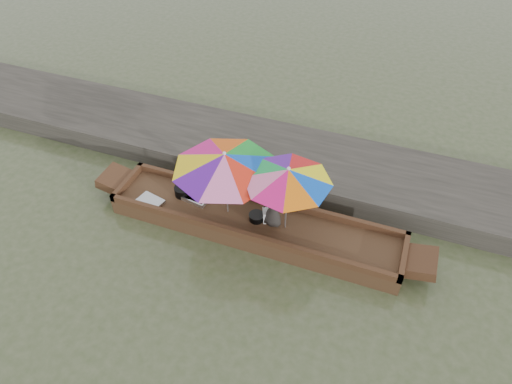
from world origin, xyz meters
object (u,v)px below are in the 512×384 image
(boat_hull, at_px, (254,224))
(tray_scallop, at_px, (150,201))
(charcoal_grill, at_px, (256,217))
(supply_bag, at_px, (270,215))
(tray_crayfish, at_px, (197,198))
(umbrella_bow, at_px, (226,183))
(vendor, at_px, (274,206))
(cooking_pot, at_px, (183,191))
(umbrella_stern, at_px, (287,199))

(boat_hull, bearing_deg, tray_scallop, -171.35)
(charcoal_grill, relative_size, supply_bag, 1.03)
(tray_scallop, distance_m, supply_bag, 2.57)
(tray_crayfish, relative_size, umbrella_bow, 0.26)
(supply_bag, distance_m, vendor, 0.38)
(tray_scallop, distance_m, umbrella_bow, 1.83)
(boat_hull, height_order, umbrella_bow, umbrella_bow)
(tray_crayfish, height_order, supply_bag, supply_bag)
(vendor, distance_m, umbrella_bow, 1.03)
(vendor, bearing_deg, umbrella_bow, 4.89)
(supply_bag, bearing_deg, umbrella_bow, -175.21)
(tray_crayfish, bearing_deg, boat_hull, -4.36)
(cooking_pot, relative_size, vendor, 0.39)
(cooking_pot, bearing_deg, boat_hull, -4.97)
(cooking_pot, bearing_deg, umbrella_stern, -3.57)
(umbrella_stern, bearing_deg, umbrella_bow, 180.00)
(tray_scallop, xyz_separation_m, umbrella_bow, (1.64, 0.34, 0.74))
(boat_hull, distance_m, tray_scallop, 2.26)
(vendor, bearing_deg, supply_bag, -30.14)
(boat_hull, xyz_separation_m, umbrella_bow, (-0.59, 0.00, 0.95))
(tray_crayfish, xyz_separation_m, supply_bag, (1.65, -0.03, 0.09))
(vendor, xyz_separation_m, umbrella_stern, (0.26, -0.01, 0.28))
(tray_scallop, height_order, umbrella_stern, umbrella_stern)
(vendor, distance_m, umbrella_stern, 0.38)
(umbrella_stern, bearing_deg, supply_bag, 168.04)
(cooking_pot, xyz_separation_m, tray_scallop, (-0.55, -0.48, -0.07))
(charcoal_grill, height_order, umbrella_stern, umbrella_stern)
(charcoal_grill, bearing_deg, umbrella_stern, 1.54)
(supply_bag, height_order, umbrella_bow, umbrella_bow)
(vendor, bearing_deg, charcoal_grill, 8.67)
(tray_crayfish, relative_size, tray_scallop, 1.00)
(cooking_pot, relative_size, tray_crayfish, 0.70)
(boat_hull, distance_m, supply_bag, 0.44)
(supply_bag, distance_m, umbrella_stern, 0.74)
(tray_scallop, bearing_deg, tray_crayfish, 26.73)
(cooking_pot, distance_m, vendor, 2.12)
(tray_scallop, bearing_deg, cooking_pot, 41.45)
(boat_hull, xyz_separation_m, tray_scallop, (-2.23, -0.34, 0.21))
(umbrella_stern, bearing_deg, tray_scallop, -173.30)
(cooking_pot, xyz_separation_m, umbrella_bow, (1.09, -0.15, 0.67))
(boat_hull, distance_m, charcoal_grill, 0.25)
(cooking_pot, xyz_separation_m, supply_bag, (1.98, -0.07, 0.03))
(charcoal_grill, bearing_deg, umbrella_bow, 178.54)
(boat_hull, relative_size, vendor, 6.18)
(umbrella_stern, bearing_deg, cooking_pot, 176.43)
(cooking_pot, bearing_deg, umbrella_bow, -7.61)
(cooking_pot, height_order, supply_bag, supply_bag)
(tray_scallop, xyz_separation_m, charcoal_grill, (2.28, 0.32, 0.04))
(cooking_pot, height_order, tray_crayfish, cooking_pot)
(charcoal_grill, xyz_separation_m, supply_bag, (0.25, 0.09, 0.06))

